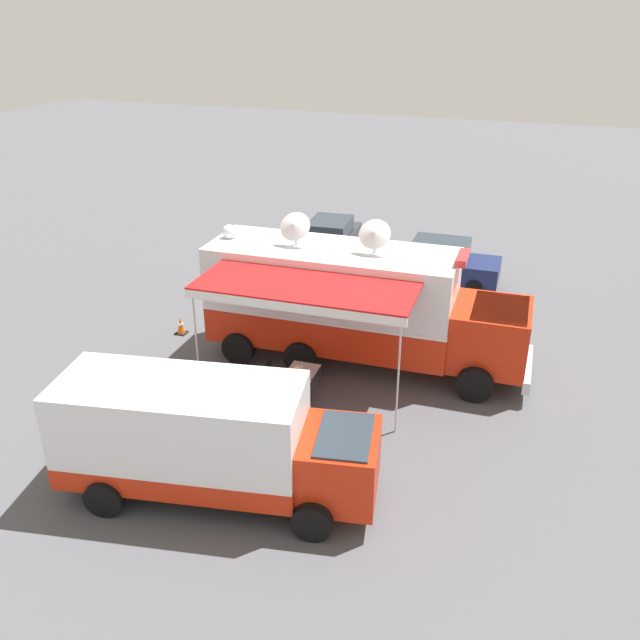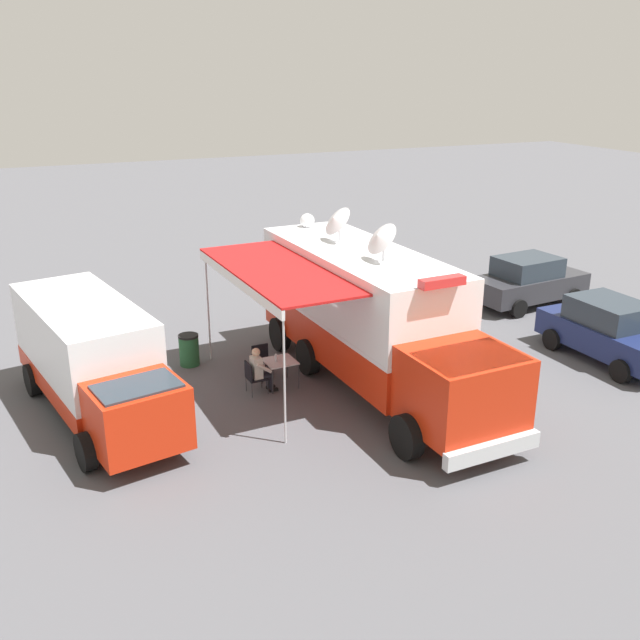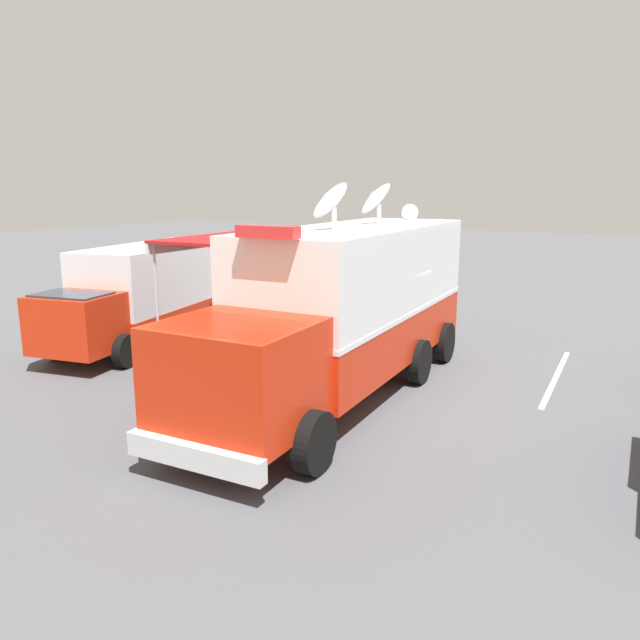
% 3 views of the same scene
% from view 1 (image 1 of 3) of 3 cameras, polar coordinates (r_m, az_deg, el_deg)
% --- Properties ---
extents(ground_plane, '(100.00, 100.00, 0.00)m').
position_cam_1_polar(ground_plane, '(20.48, 0.95, -3.12)').
color(ground_plane, '#515156').
extents(lot_stripe, '(0.32, 4.80, 0.01)m').
position_cam_1_polar(lot_stripe, '(24.56, -1.85, 1.90)').
color(lot_stripe, silver).
rests_on(lot_stripe, ground).
extents(command_truck, '(5.18, 9.58, 4.53)m').
position_cam_1_polar(command_truck, '(19.42, 3.07, 1.58)').
color(command_truck, red).
rests_on(command_truck, ground).
extents(folding_table, '(0.83, 0.83, 0.73)m').
position_cam_1_polar(folding_table, '(18.31, -1.47, -4.41)').
color(folding_table, silver).
rests_on(folding_table, ground).
extents(water_bottle, '(0.07, 0.07, 0.22)m').
position_cam_1_polar(water_bottle, '(18.12, -1.54, -4.15)').
color(water_bottle, silver).
rests_on(water_bottle, folding_table).
extents(folding_chair_at_table, '(0.50, 0.50, 0.87)m').
position_cam_1_polar(folding_chair_at_table, '(17.70, -2.00, -6.14)').
color(folding_chair_at_table, black).
rests_on(folding_chair_at_table, ground).
extents(folding_chair_beside_table, '(0.50, 0.50, 0.87)m').
position_cam_1_polar(folding_chair_beside_table, '(18.51, -4.17, -4.69)').
color(folding_chair_beside_table, black).
rests_on(folding_chair_beside_table, ground).
extents(seated_responder, '(0.67, 0.57, 1.25)m').
position_cam_1_polar(seated_responder, '(17.78, -1.80, -5.45)').
color(seated_responder, silver).
rests_on(seated_responder, ground).
extents(trash_bin, '(0.57, 0.57, 0.91)m').
position_cam_1_polar(trash_bin, '(17.94, -10.83, -6.38)').
color(trash_bin, '#235B33').
rests_on(trash_bin, ground).
extents(traffic_cone, '(0.36, 0.36, 0.58)m').
position_cam_1_polar(traffic_cone, '(22.24, -11.89, -0.48)').
color(traffic_cone, black).
rests_on(traffic_cone, ground).
extents(support_truck, '(3.35, 7.07, 2.70)m').
position_cam_1_polar(support_truck, '(14.55, -9.76, -10.14)').
color(support_truck, white).
rests_on(support_truck, ground).
extents(car_behind_truck, '(2.12, 4.25, 1.76)m').
position_cam_1_polar(car_behind_truck, '(25.97, 10.50, 4.88)').
color(car_behind_truck, navy).
rests_on(car_behind_truck, ground).
extents(car_far_corner, '(4.35, 2.32, 1.76)m').
position_cam_1_polar(car_far_corner, '(28.19, 0.90, 6.95)').
color(car_far_corner, '#2D2D33').
rests_on(car_far_corner, ground).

